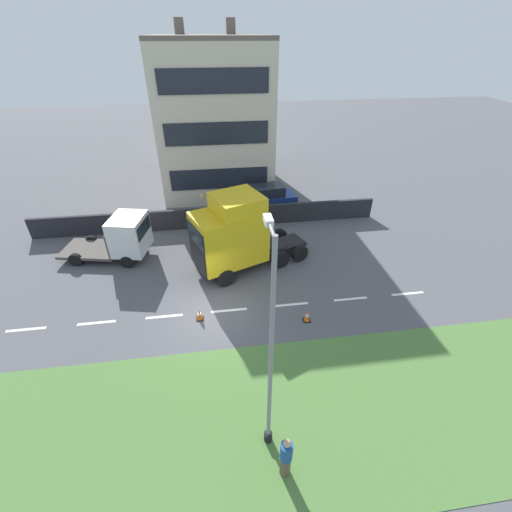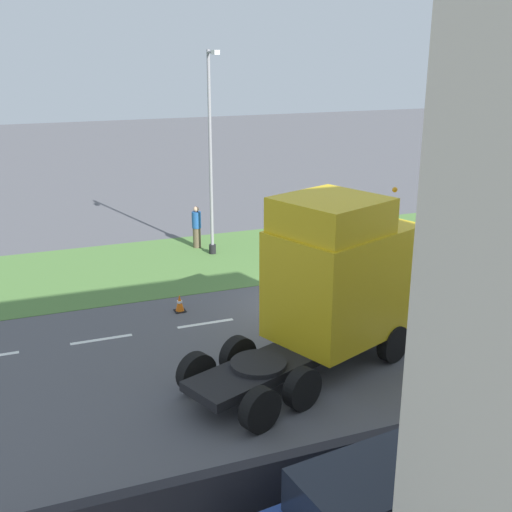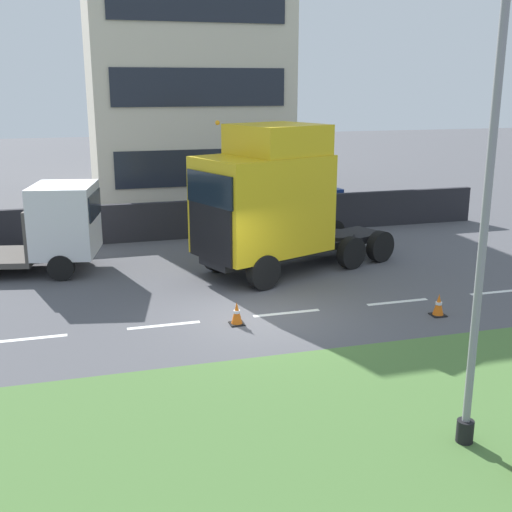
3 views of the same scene
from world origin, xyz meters
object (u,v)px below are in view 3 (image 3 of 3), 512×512
parked_car (285,198)px  traffic_cone_lead (237,313)px  traffic_cone_trailing (439,305)px  lamp_post (482,214)px  flatbed_truck (52,226)px  lorry_cab (270,201)px

parked_car → traffic_cone_lead: parked_car is taller
parked_car → traffic_cone_trailing: 12.02m
lamp_post → flatbed_truck: bearing=28.6°
lamp_post → traffic_cone_trailing: (5.39, -2.83, -3.57)m
lorry_cab → traffic_cone_lead: size_ratio=12.22×
flatbed_truck → traffic_cone_trailing: size_ratio=9.69×
flatbed_truck → traffic_cone_trailing: flatbed_truck is taller
lorry_cab → parked_car: lorry_cab is taller
lorry_cab → traffic_cone_lead: (-4.00, 2.07, -2.03)m
lamp_post → lorry_cab: bearing=1.4°
traffic_cone_lead → traffic_cone_trailing: (-0.82, -5.14, 0.00)m
parked_car → lamp_post: bearing=163.9°
flatbed_truck → traffic_cone_trailing: (-6.96, -9.55, -1.17)m
parked_car → flatbed_truck: bearing=110.8°
traffic_cone_lead → traffic_cone_trailing: same height
traffic_cone_trailing → parked_car: bearing=0.8°
flatbed_truck → traffic_cone_lead: (-6.14, -4.41, -1.17)m
lamp_post → parked_car: bearing=-8.7°
flatbed_truck → traffic_cone_lead: 7.65m
flatbed_truck → traffic_cone_trailing: bearing=65.4°
lorry_cab → parked_car: size_ratio=1.43×
lorry_cab → parked_car: (7.18, -2.91, -1.27)m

